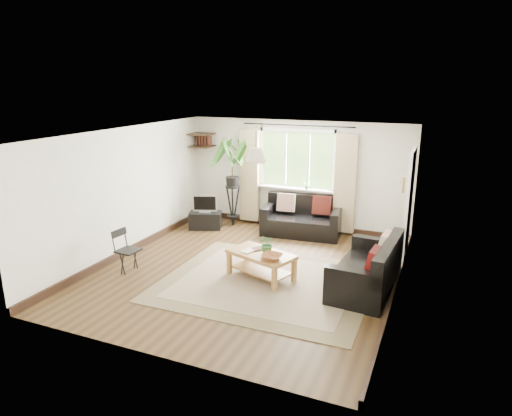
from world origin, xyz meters
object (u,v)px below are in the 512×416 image
at_px(tv_stand, 205,220).
at_px(folding_chair, 128,251).
at_px(coffee_table, 261,265).
at_px(sofa_right, 366,266).
at_px(palm_stand, 233,183).
at_px(sofa_back, 302,217).

xyz_separation_m(tv_stand, folding_chair, (-0.05, -2.64, 0.18)).
relative_size(coffee_table, folding_chair, 1.48).
relative_size(tv_stand, folding_chair, 0.94).
bearing_deg(coffee_table, tv_stand, 137.41).
bearing_deg(coffee_table, sofa_right, 8.30).
xyz_separation_m(coffee_table, tv_stand, (-2.17, 1.99, -0.04)).
bearing_deg(palm_stand, folding_chair, -99.55).
relative_size(coffee_table, tv_stand, 1.58).
bearing_deg(coffee_table, folding_chair, -163.72).
xyz_separation_m(coffee_table, palm_stand, (-1.70, 2.45, 0.77)).
bearing_deg(palm_stand, coffee_table, -55.25).
bearing_deg(coffee_table, palm_stand, 124.75).
distance_m(sofa_right, palm_stand, 4.09).
relative_size(sofa_back, folding_chair, 2.22).
xyz_separation_m(sofa_right, palm_stand, (-3.39, 2.20, 0.60)).
bearing_deg(coffee_table, sofa_back, 91.11).
distance_m(sofa_back, sofa_right, 2.79).
bearing_deg(tv_stand, coffee_table, -63.04).
distance_m(coffee_table, folding_chair, 2.32).
distance_m(sofa_back, palm_stand, 1.76).
height_order(coffee_table, tv_stand, coffee_table).
height_order(sofa_right, folding_chair, sofa_right).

